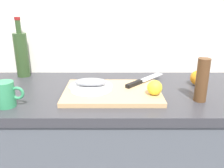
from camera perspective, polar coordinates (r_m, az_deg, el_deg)
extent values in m
cube|color=white|center=(1.43, -2.97, 16.58)|extent=(3.20, 0.05, 2.50)
cube|color=#333338|center=(1.19, -3.42, -2.32)|extent=(2.00, 0.60, 0.04)
cube|color=tan|center=(1.12, 0.00, -1.93)|extent=(0.44, 0.31, 0.02)
cylinder|color=white|center=(1.14, -5.05, -0.74)|extent=(0.20, 0.20, 0.01)
ellipsoid|color=gray|center=(1.13, -5.09, 0.47)|extent=(0.15, 0.07, 0.04)
cube|color=silver|center=(1.29, 9.12, 1.59)|extent=(0.15, 0.16, 0.00)
cube|color=black|center=(1.18, 5.19, 0.03)|extent=(0.09, 0.10, 0.02)
sphere|color=yellow|center=(1.07, 9.99, -0.86)|extent=(0.07, 0.07, 0.07)
cylinder|color=#2D4723|center=(1.46, -20.60, 6.39)|extent=(0.07, 0.07, 0.24)
cylinder|color=#2D4723|center=(1.43, -21.35, 12.51)|extent=(0.03, 0.03, 0.07)
cylinder|color=maroon|center=(1.43, -21.56, 14.21)|extent=(0.03, 0.03, 0.02)
cylinder|color=#338C59|center=(1.07, -24.00, -2.26)|extent=(0.08, 0.08, 0.11)
torus|color=#338C59|center=(1.05, -21.50, -2.03)|extent=(0.06, 0.01, 0.06)
sphere|color=orange|center=(1.31, 19.57, 1.37)|extent=(0.08, 0.08, 0.08)
cylinder|color=brown|center=(1.09, 20.45, 0.86)|extent=(0.05, 0.05, 0.19)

